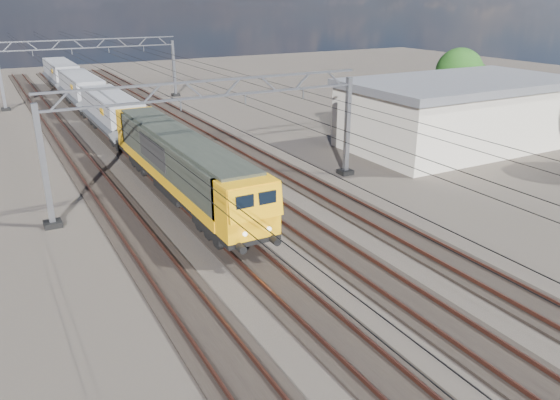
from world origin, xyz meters
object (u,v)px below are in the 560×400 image
locomotive (180,162)px  tree_far (463,74)px  hopper_wagon_mid (82,89)px  catenary_gantry_far (93,68)px  industrial_shed (459,112)px  hopper_wagon_third (61,73)px  catenary_gantry_mid (215,135)px  hopper_wagon_lead (112,112)px

locomotive → tree_far: 33.61m
hopper_wagon_mid → tree_far: (32.32, -22.90, 2.15)m
catenary_gantry_far → industrial_shed: (22.00, -34.00, -1.18)m
locomotive → industrial_shed: size_ratio=1.13×
catenary_gantry_far → hopper_wagon_third: 11.20m
hopper_wagon_third → catenary_gantry_far: bearing=-79.6°
industrial_shed → catenary_gantry_far: bearing=122.9°
industrial_shed → hopper_wagon_third: bearing=118.1°
locomotive → catenary_gantry_mid: bearing=-21.7°
locomotive → hopper_wagon_third: (-0.00, 46.10, -0.09)m
catenary_gantry_far → hopper_wagon_third: bearing=100.4°
industrial_shed → tree_far: 11.51m
hopper_wagon_lead → industrial_shed: bearing=-34.5°
catenary_gantry_mid → hopper_wagon_third: bearing=92.4°
locomotive → industrial_shed: (24.00, 1.20, 0.40)m
catenary_gantry_mid → locomotive: 2.67m
catenary_gantry_far → locomotive: 35.29m
catenary_gantry_far → catenary_gantry_mid: bearing=-90.0°
hopper_wagon_third → locomotive: bearing=-90.0°
catenary_gantry_mid → catenary_gantry_far: (0.00, 36.00, 0.00)m
industrial_shed → tree_far: (8.32, 7.79, 1.65)m
hopper_wagon_third → industrial_shed: size_ratio=0.70×
catenary_gantry_far → tree_far: bearing=-40.8°
locomotive → tree_far: tree_far is taller
catenary_gantry_far → hopper_wagon_lead: size_ratio=1.53×
catenary_gantry_mid → hopper_wagon_third: size_ratio=1.53×
catenary_gantry_far → hopper_wagon_lead: catenary_gantry_far is taller
catenary_gantry_mid → catenary_gantry_far: size_ratio=1.00×
catenary_gantry_mid → industrial_shed: bearing=5.2°
industrial_shed → hopper_wagon_mid: bearing=128.0°
hopper_wagon_mid → hopper_wagon_third: same height
catenary_gantry_mid → catenary_gantry_far: 36.00m
catenary_gantry_far → tree_far: (30.32, -26.21, 0.47)m
hopper_wagon_mid → locomotive: bearing=-90.0°
catenary_gantry_far → hopper_wagon_mid: 4.21m
hopper_wagon_third → tree_far: size_ratio=1.89×
locomotive → hopper_wagon_lead: size_ratio=1.62×
tree_far → hopper_wagon_mid: bearing=144.7°
hopper_wagon_lead → hopper_wagon_mid: bearing=90.0°
catenary_gantry_far → locomotive: catenary_gantry_far is taller
hopper_wagon_lead → hopper_wagon_third: (0.00, 28.40, 0.00)m
locomotive → hopper_wagon_mid: size_ratio=1.62×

